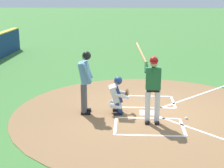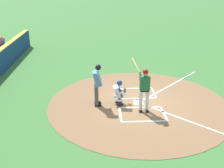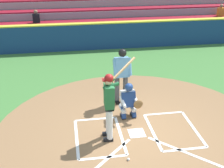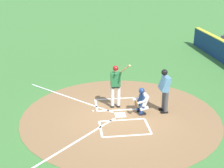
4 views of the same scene
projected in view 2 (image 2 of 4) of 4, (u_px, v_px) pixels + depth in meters
name	position (u px, v px, depth m)	size (l,w,h in m)	color
ground_plane	(139.00, 103.00, 11.82)	(120.00, 120.00, 0.00)	#427A38
dirt_circle	(139.00, 103.00, 11.82)	(8.00, 8.00, 0.01)	olive
home_plate_and_chalk	(158.00, 102.00, 11.86)	(7.93, 4.91, 0.01)	white
batter	(144.00, 87.00, 10.70)	(0.94, 0.69, 2.13)	white
catcher	(119.00, 92.00, 11.51)	(0.63, 0.62, 1.13)	black
plate_umpire	(97.00, 82.00, 11.24)	(0.59, 0.43, 1.86)	#4C4C51
baseball	(165.00, 106.00, 11.43)	(0.07, 0.07, 0.07)	white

